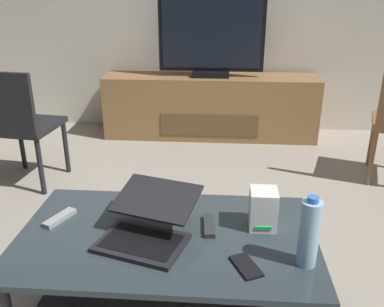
# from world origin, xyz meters

# --- Properties ---
(ground_plane) EXTENTS (7.68, 7.68, 0.00)m
(ground_plane) POSITION_xyz_m (0.00, 0.00, 0.00)
(ground_plane) COLOR #9E9384
(coffee_table) EXTENTS (1.20, 0.71, 0.46)m
(coffee_table) POSITION_xyz_m (-0.11, -0.20, 0.32)
(coffee_table) COLOR #2D383D
(coffee_table) RESTS_ON ground
(media_cabinet) EXTENTS (2.00, 0.44, 0.59)m
(media_cabinet) POSITION_xyz_m (-0.01, 2.26, 0.29)
(media_cabinet) COLOR olive
(media_cabinet) RESTS_ON ground
(television) EXTENTS (0.95, 0.20, 0.71)m
(television) POSITION_xyz_m (-0.01, 2.24, 0.93)
(television) COLOR black
(television) RESTS_ON media_cabinet
(side_chair) EXTENTS (0.49, 0.49, 0.87)m
(side_chair) POSITION_xyz_m (-1.33, 1.08, 0.49)
(side_chair) COLOR black
(side_chair) RESTS_ON ground
(laptop) EXTENTS (0.42, 0.46, 0.17)m
(laptop) POSITION_xyz_m (-0.18, -0.23, 0.52)
(laptop) COLOR black
(laptop) RESTS_ON coffee_table
(router_box) EXTENTS (0.11, 0.12, 0.17)m
(router_box) POSITION_xyz_m (0.28, -0.11, 0.54)
(router_box) COLOR white
(router_box) RESTS_ON coffee_table
(water_bottle_near) EXTENTS (0.07, 0.07, 0.27)m
(water_bottle_near) POSITION_xyz_m (0.42, -0.35, 0.59)
(water_bottle_near) COLOR #99C6E5
(water_bottle_near) RESTS_ON coffee_table
(cell_phone) EXTENTS (0.12, 0.16, 0.01)m
(cell_phone) POSITION_xyz_m (0.20, -0.39, 0.46)
(cell_phone) COLOR black
(cell_phone) RESTS_ON coffee_table
(tv_remote) EXTENTS (0.06, 0.16, 0.02)m
(tv_remote) POSITION_xyz_m (0.06, -0.14, 0.47)
(tv_remote) COLOR #2D2D30
(tv_remote) RESTS_ON coffee_table
(soundbar_remote) EXTENTS (0.11, 0.16, 0.02)m
(soundbar_remote) POSITION_xyz_m (-0.58, -0.13, 0.47)
(soundbar_remote) COLOR #99999E
(soundbar_remote) RESTS_ON coffee_table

